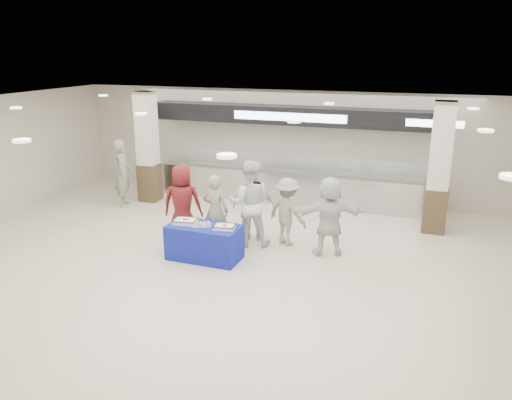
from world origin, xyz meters
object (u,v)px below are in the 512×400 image
at_px(display_table, 204,242).
at_px(soldier_bg, 123,173).
at_px(sheet_cake_left, 185,221).
at_px(soldier_a, 215,211).
at_px(sheet_cake_right, 225,226).
at_px(cupcake_tray, 202,224).
at_px(chef_tall, 249,203).
at_px(chef_short, 254,206).
at_px(civilian_maroon, 183,204).
at_px(soldier_b, 287,212).
at_px(civilian_white, 329,216).

height_order(display_table, soldier_bg, soldier_bg).
xyz_separation_m(sheet_cake_left, soldier_a, (0.38, 0.74, 0.04)).
height_order(display_table, sheet_cake_right, sheet_cake_right).
xyz_separation_m(sheet_cake_right, cupcake_tray, (-0.51, 0.01, -0.01)).
bearing_deg(cupcake_tray, sheet_cake_right, -1.19).
xyz_separation_m(chef_tall, chef_short, (-0.00, 0.31, -0.16)).
bearing_deg(civilian_maroon, sheet_cake_right, 136.24).
relative_size(sheet_cake_right, chef_short, 0.29).
xyz_separation_m(cupcake_tray, soldier_a, (-0.04, 0.77, 0.06)).
bearing_deg(sheet_cake_right, civilian_maroon, 150.57).
height_order(cupcake_tray, chef_tall, chef_tall).
bearing_deg(soldier_b, civilian_white, -169.81).
bearing_deg(cupcake_tray, chef_short, 64.69).
bearing_deg(civilian_maroon, chef_tall, 177.99).
distance_m(civilian_maroon, soldier_a, 0.83).
bearing_deg(display_table, civilian_white, 26.00).
bearing_deg(soldier_bg, sheet_cake_left, -155.08).
xyz_separation_m(cupcake_tray, soldier_bg, (-3.76, 2.72, 0.18)).
bearing_deg(soldier_b, chef_short, 23.95).
bearing_deg(display_table, sheet_cake_right, 0.31).
bearing_deg(cupcake_tray, civilian_white, 24.29).
bearing_deg(chef_short, chef_tall, 73.16).
bearing_deg(soldier_a, soldier_bg, -28.27).
xyz_separation_m(sheet_cake_right, soldier_b, (0.96, 1.40, -0.01)).
distance_m(sheet_cake_right, civilian_maroon, 1.58).
bearing_deg(sheet_cake_left, soldier_bg, 141.22).
bearing_deg(chef_tall, sheet_cake_left, 28.50).
distance_m(display_table, civilian_white, 2.76).
distance_m(cupcake_tray, soldier_bg, 4.65).
distance_m(sheet_cake_left, soldier_bg, 4.30).
height_order(soldier_b, soldier_bg, soldier_bg).
distance_m(civilian_maroon, soldier_b, 2.42).
xyz_separation_m(sheet_cake_right, civilian_maroon, (-1.37, 0.77, 0.13)).
height_order(display_table, chef_short, chef_short).
bearing_deg(chef_short, sheet_cake_left, 34.91).
bearing_deg(soldier_bg, display_table, -151.90).
bearing_deg(chef_short, cupcake_tray, 47.70).
relative_size(civilian_maroon, soldier_a, 1.10).
xyz_separation_m(sheet_cake_left, cupcake_tray, (0.42, -0.03, -0.02)).
relative_size(sheet_cake_right, soldier_b, 0.31).
relative_size(display_table, soldier_a, 0.92).
bearing_deg(soldier_bg, cupcake_tray, -152.12).
bearing_deg(civilian_white, display_table, 4.85).
height_order(chef_tall, chef_short, chef_tall).
bearing_deg(display_table, sheet_cake_left, 177.77).
height_order(display_table, chef_tall, chef_tall).
xyz_separation_m(soldier_a, chef_tall, (0.70, 0.33, 0.15)).
height_order(sheet_cake_right, chef_short, chef_short).
relative_size(civilian_maroon, civilian_white, 1.05).
bearing_deg(soldier_bg, soldier_a, -143.91).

